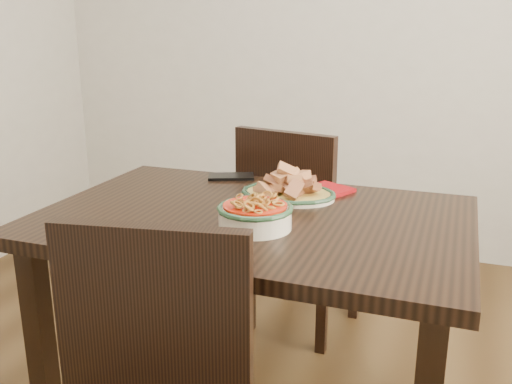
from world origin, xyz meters
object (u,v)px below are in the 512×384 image
(fish_plate, at_px, (288,184))
(smartphone, at_px, (231,176))
(noodle_bowl, at_px, (255,213))
(dining_table, at_px, (254,245))
(chair_far, at_px, (296,222))

(fish_plate, height_order, smartphone, fish_plate)
(smartphone, bearing_deg, noodle_bowl, -83.01)
(dining_table, bearing_deg, chair_far, 95.24)
(dining_table, relative_size, chair_far, 1.36)
(noodle_bowl, relative_size, smartphone, 1.28)
(chair_far, distance_m, smartphone, 0.43)
(chair_far, relative_size, smartphone, 5.55)
(fish_plate, xyz_separation_m, noodle_bowl, (-0.00, -0.30, -0.00))
(dining_table, xyz_separation_m, chair_far, (-0.06, 0.67, -0.15))
(chair_far, bearing_deg, noodle_bowl, 109.55)
(chair_far, xyz_separation_m, noodle_bowl, (0.11, -0.78, 0.29))
(chair_far, relative_size, noodle_bowl, 4.34)
(dining_table, xyz_separation_m, fish_plate, (0.05, 0.19, 0.14))
(noodle_bowl, bearing_deg, chair_far, 97.80)
(fish_plate, relative_size, noodle_bowl, 1.43)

